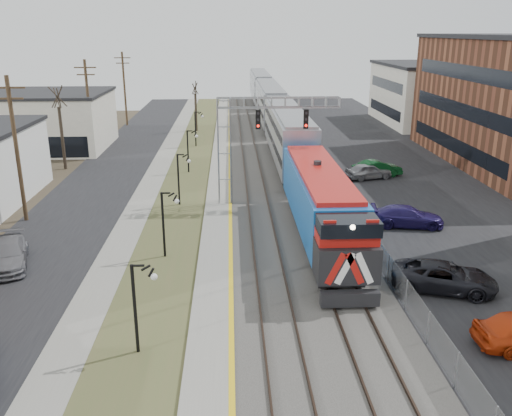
{
  "coord_description": "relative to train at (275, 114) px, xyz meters",
  "views": [
    {
      "loc": [
        -0.04,
        -11.73,
        12.78
      ],
      "look_at": [
        1.45,
        19.13,
        2.6
      ],
      "focal_mm": 38.0,
      "sensor_mm": 36.0,
      "label": 1
    }
  ],
  "objects": [
    {
      "name": "platform_edge",
      "position": [
        -5.62,
        -20.41,
        -2.67
      ],
      "size": [
        0.24,
        120.0,
        0.01
      ],
      "primitive_type": "cube",
      "color": "gold",
      "rests_on": "platform"
    },
    {
      "name": "lampposts",
      "position": [
        -9.5,
        -37.13,
        -0.92
      ],
      "size": [
        0.14,
        62.14,
        4.0
      ],
      "color": "black",
      "rests_on": "ground"
    },
    {
      "name": "car_lot_f",
      "position": [
        7.8,
        -19.8,
        -2.18
      ],
      "size": [
        4.75,
        2.65,
        1.48
      ],
      "primitive_type": "imported",
      "rotation": [
        0.0,
        0.0,
        1.82
      ],
      "color": "#0D431B",
      "rests_on": "ground"
    },
    {
      "name": "street_west",
      "position": [
        -17.0,
        -20.41,
        -2.9
      ],
      "size": [
        7.0,
        120.0,
        0.04
      ],
      "primitive_type": "cube",
      "color": "black",
      "rests_on": "ground"
    },
    {
      "name": "bare_trees",
      "position": [
        -18.16,
        -16.5,
        -0.22
      ],
      "size": [
        12.3,
        42.3,
        5.95
      ],
      "color": "#382D23",
      "rests_on": "ground"
    },
    {
      "name": "train",
      "position": [
        0.0,
        0.0,
        0.0
      ],
      "size": [
        3.0,
        85.85,
        5.33
      ],
      "color": "#1559AD",
      "rests_on": "ground"
    },
    {
      "name": "utility_poles",
      "position": [
        -20.0,
        -30.41,
        2.08
      ],
      "size": [
        0.28,
        80.28,
        10.0
      ],
      "color": "#4C3823",
      "rests_on": "ground"
    },
    {
      "name": "track_far",
      "position": [
        -0.0,
        -20.41,
        -2.64
      ],
      "size": [
        1.58,
        120.0,
        0.15
      ],
      "color": "#2D2119",
      "rests_on": "ballast_bed"
    },
    {
      "name": "car_lot_c",
      "position": [
        5.29,
        -42.44,
        -2.19
      ],
      "size": [
        5.74,
        3.95,
        1.46
      ],
      "primitive_type": "imported",
      "rotation": [
        0.0,
        0.0,
        1.25
      ],
      "color": "black",
      "rests_on": "ground"
    },
    {
      "name": "grass_median",
      "position": [
        -9.5,
        -20.41,
        -2.89
      ],
      "size": [
        4.0,
        120.0,
        0.06
      ],
      "primitive_type": "cube",
      "color": "#48502B",
      "rests_on": "ground"
    },
    {
      "name": "platform",
      "position": [
        -6.5,
        -20.41,
        -2.8
      ],
      "size": [
        2.0,
        120.0,
        0.24
      ],
      "primitive_type": "cube",
      "color": "gray",
      "rests_on": "ground"
    },
    {
      "name": "signal_gantry",
      "position": [
        -4.28,
        -27.42,
        2.67
      ],
      "size": [
        9.0,
        1.07,
        8.15
      ],
      "color": "gray",
      "rests_on": "ground"
    },
    {
      "name": "car_lot_e",
      "position": [
        6.82,
        -20.56,
        -2.21
      ],
      "size": [
        4.48,
        2.69,
        1.43
      ],
      "primitive_type": "imported",
      "rotation": [
        0.0,
        0.0,
        1.83
      ],
      "color": "gray",
      "rests_on": "ground"
    },
    {
      "name": "track_near",
      "position": [
        -3.5,
        -20.41,
        -2.64
      ],
      "size": [
        1.58,
        120.0,
        0.15
      ],
      "color": "#2D2119",
      "rests_on": "ballast_bed"
    },
    {
      "name": "fence",
      "position": [
        2.7,
        -20.41,
        -2.12
      ],
      "size": [
        0.04,
        120.0,
        1.6
      ],
      "primitive_type": "cube",
      "color": "gray",
      "rests_on": "ground"
    },
    {
      "name": "car_street_b",
      "position": [
        -18.19,
        -38.33,
        -2.2
      ],
      "size": [
        3.39,
        5.36,
        1.45
      ],
      "primitive_type": "imported",
      "rotation": [
        0.0,
        0.0,
        0.3
      ],
      "color": "slate",
      "rests_on": "ground"
    },
    {
      "name": "parking_lot",
      "position": [
        10.5,
        -20.41,
        -2.9
      ],
      "size": [
        16.0,
        120.0,
        0.04
      ],
      "primitive_type": "cube",
      "color": "black",
      "rests_on": "ground"
    },
    {
      "name": "sidewalk",
      "position": [
        -12.5,
        -20.41,
        -2.88
      ],
      "size": [
        2.0,
        120.0,
        0.08
      ],
      "primitive_type": "cube",
      "color": "gray",
      "rests_on": "ground"
    },
    {
      "name": "ballast_bed",
      "position": [
        -1.5,
        -20.41,
        -2.82
      ],
      "size": [
        8.0,
        120.0,
        0.2
      ],
      "primitive_type": "cube",
      "color": "#595651",
      "rests_on": "ground"
    },
    {
      "name": "car_lot_d",
      "position": [
        6.39,
        -32.95,
        -2.22
      ],
      "size": [
        5.08,
        2.66,
        1.4
      ],
      "primitive_type": "imported",
      "rotation": [
        0.0,
        0.0,
        1.42
      ],
      "color": "#211753",
      "rests_on": "ground"
    }
  ]
}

